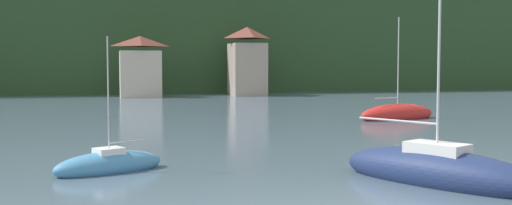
# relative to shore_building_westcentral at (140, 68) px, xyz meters

# --- Properties ---
(wooded_hillside) EXTENTS (352.00, 75.12, 37.82)m
(wooded_hillside) POSITION_rel_shore_building_westcentral_xyz_m (14.78, 49.32, 3.52)
(wooded_hillside) COLOR #264223
(wooded_hillside) RESTS_ON ground_plane
(shore_building_westcentral) EXTENTS (5.07, 3.73, 7.36)m
(shore_building_westcentral) POSITION_rel_shore_building_westcentral_xyz_m (0.00, 0.00, 0.00)
(shore_building_westcentral) COLOR #BCB29E
(shore_building_westcentral) RESTS_ON ground_plane
(shore_building_central) EXTENTS (4.38, 5.01, 8.69)m
(shore_building_central) POSITION_rel_shore_building_westcentral_xyz_m (13.44, 0.61, 0.65)
(shore_building_central) COLOR gray
(shore_building_central) RESTS_ON ground_plane
(sailboat_far_4) EXTENTS (6.83, 3.51, 7.77)m
(sailboat_far_4) POSITION_rel_shore_building_westcentral_xyz_m (15.89, -34.48, -3.21)
(sailboat_far_4) COLOR red
(sailboat_far_4) RESTS_ON ground_plane
(sailboat_mid_5) EXTENTS (5.11, 7.38, 11.15)m
(sailboat_mid_5) POSITION_rel_shore_building_westcentral_xyz_m (5.82, -56.11, -3.15)
(sailboat_mid_5) COLOR navy
(sailboat_mid_5) RESTS_ON ground_plane
(sailboat_mid_7) EXTENTS (4.44, 3.04, 5.29)m
(sailboat_mid_7) POSITION_rel_shore_building_westcentral_xyz_m (-4.69, -51.09, -3.30)
(sailboat_mid_7) COLOR teal
(sailboat_mid_7) RESTS_ON ground_plane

